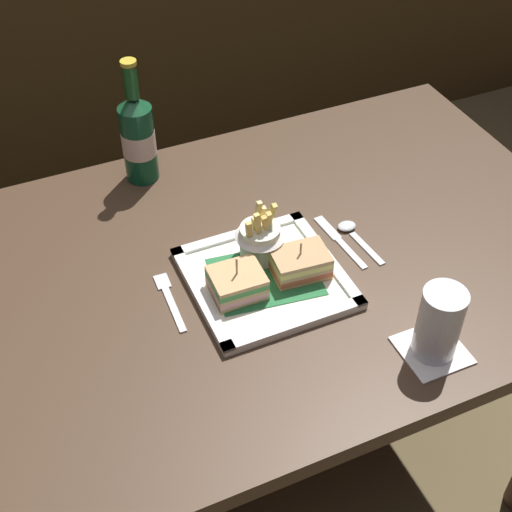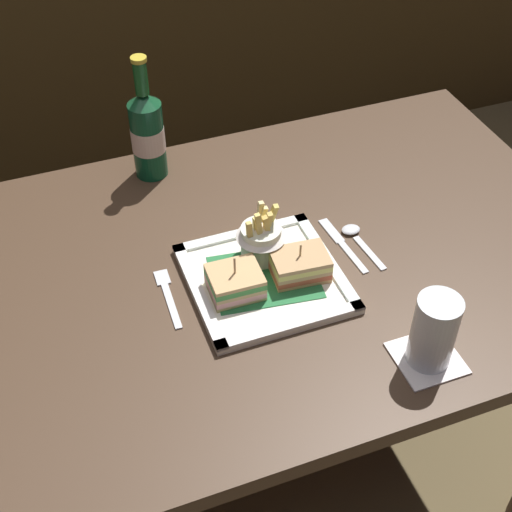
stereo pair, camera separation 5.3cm
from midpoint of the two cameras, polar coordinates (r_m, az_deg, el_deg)
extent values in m
plane|color=brown|center=(1.86, 0.37, -17.05)|extent=(6.00, 6.00, 0.00)
cube|color=#453121|center=(1.29, 0.52, -1.20)|extent=(1.29, 0.80, 0.03)
cylinder|color=#402E18|center=(1.95, 12.78, 1.46)|extent=(0.08, 0.08, 0.69)
cube|color=white|center=(1.25, 1.90, -1.88)|extent=(0.26, 0.26, 0.01)
cube|color=#246D38|center=(1.24, 1.91, -1.69)|extent=(0.20, 0.16, 0.00)
cube|color=white|center=(1.17, 4.09, -5.46)|extent=(0.26, 0.02, 0.01)
cube|color=white|center=(1.32, -0.01, 1.78)|extent=(0.26, 0.02, 0.01)
cube|color=white|center=(1.21, -3.29, -3.00)|extent=(0.02, 0.26, 0.01)
cube|color=white|center=(1.28, 6.83, -0.29)|extent=(0.02, 0.26, 0.01)
cube|color=tan|center=(1.21, -0.39, -2.72)|extent=(0.09, 0.08, 0.01)
cube|color=#E39F9C|center=(1.21, -0.39, -2.42)|extent=(0.09, 0.08, 0.01)
cube|color=tan|center=(1.20, -0.39, -2.11)|extent=(0.09, 0.08, 0.01)
cube|color=#449347|center=(1.19, -0.40, -1.80)|extent=(0.09, 0.08, 0.01)
cube|color=tan|center=(1.19, -0.40, -1.48)|extent=(0.09, 0.08, 0.01)
cylinder|color=tan|center=(1.19, -0.40, -1.54)|extent=(0.00, 0.00, 0.08)
cube|color=tan|center=(1.25, 4.64, -1.35)|extent=(0.10, 0.08, 0.01)
cube|color=#BE5136|center=(1.24, 4.66, -1.05)|extent=(0.10, 0.08, 0.01)
cube|color=tan|center=(1.23, 4.69, -0.74)|extent=(0.10, 0.08, 0.01)
cube|color=#E3D072|center=(1.23, 4.71, -0.43)|extent=(0.10, 0.08, 0.01)
cube|color=tan|center=(1.22, 4.74, -0.12)|extent=(0.10, 0.08, 0.01)
cylinder|color=tan|center=(1.23, 4.72, -0.33)|extent=(0.00, 0.00, 0.07)
cylinder|color=silver|center=(1.26, 1.55, 1.12)|extent=(0.07, 0.07, 0.07)
cone|color=white|center=(1.24, 1.58, 2.15)|extent=(0.09, 0.09, 0.03)
cube|color=#D9B85B|center=(1.22, 0.93, 1.58)|extent=(0.01, 0.01, 0.06)
cube|color=#E3CB6B|center=(1.23, 1.20, 2.03)|extent=(0.01, 0.01, 0.06)
cube|color=#F6DC86|center=(1.25, 1.54, 2.77)|extent=(0.03, 0.01, 0.06)
cube|color=#F2CD64|center=(1.22, 1.49, 1.99)|extent=(0.01, 0.01, 0.07)
cube|color=#E8CD62|center=(1.24, 2.43, 2.97)|extent=(0.02, 0.03, 0.07)
cube|color=#DDB353|center=(1.23, 2.11, 2.11)|extent=(0.02, 0.02, 0.07)
cube|color=#DFBE5E|center=(1.24, 2.12, 2.50)|extent=(0.01, 0.03, 0.07)
cube|color=#E6CD88|center=(1.25, 1.50, 2.98)|extent=(0.01, 0.01, 0.07)
cylinder|color=#0D4629|center=(1.45, -7.45, 9.05)|extent=(0.07, 0.07, 0.16)
cone|color=#174C2A|center=(1.40, -7.79, 12.14)|extent=(0.07, 0.07, 0.02)
cylinder|color=#124F1F|center=(1.38, -7.96, 13.73)|extent=(0.03, 0.03, 0.07)
cylinder|color=gold|center=(1.36, -8.12, 15.10)|extent=(0.03, 0.03, 0.01)
cylinder|color=beige|center=(1.45, -7.46, 9.15)|extent=(0.07, 0.07, 0.05)
cube|color=silver|center=(1.17, 14.59, -7.83)|extent=(0.10, 0.10, 0.00)
cylinder|color=silver|center=(1.12, 15.16, -5.76)|extent=(0.07, 0.07, 0.13)
cylinder|color=silver|center=(1.14, 14.99, -6.40)|extent=(0.06, 0.06, 0.09)
cube|color=silver|center=(1.21, -5.43, -3.97)|extent=(0.02, 0.11, 0.00)
cube|color=silver|center=(1.26, -6.21, -1.74)|extent=(0.03, 0.04, 0.00)
cube|color=silver|center=(1.30, 8.82, -0.13)|extent=(0.02, 0.09, 0.00)
cube|color=silver|center=(1.35, 7.09, 1.95)|extent=(0.02, 0.07, 0.00)
cube|color=silver|center=(1.32, 10.08, 0.21)|extent=(0.02, 0.10, 0.00)
ellipsoid|color=silver|center=(1.35, 8.60, 2.05)|extent=(0.03, 0.03, 0.01)
camera|label=1|loc=(0.03, -88.77, 1.15)|focal=50.75mm
camera|label=2|loc=(0.03, 91.23, -1.15)|focal=50.75mm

